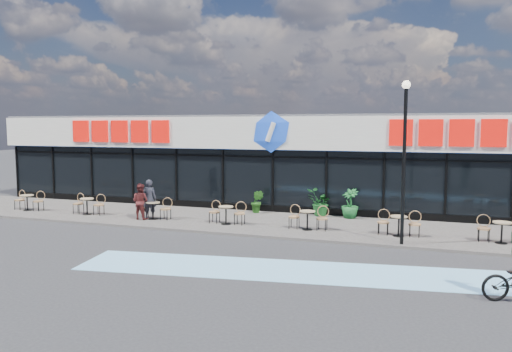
# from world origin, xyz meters

# --- Properties ---
(ground) EXTENTS (120.00, 120.00, 0.00)m
(ground) POSITION_xyz_m (0.00, 0.00, 0.00)
(ground) COLOR #28282B
(ground) RESTS_ON ground
(sidewalk) EXTENTS (44.00, 5.00, 0.10)m
(sidewalk) POSITION_xyz_m (0.00, 4.50, 0.05)
(sidewalk) COLOR #635D58
(sidewalk) RESTS_ON ground
(bike_lane) EXTENTS (14.17, 4.13, 0.01)m
(bike_lane) POSITION_xyz_m (4.00, -1.50, 0.01)
(bike_lane) COLOR #7ABCE7
(bike_lane) RESTS_ON ground
(building) EXTENTS (30.60, 6.57, 4.75)m
(building) POSITION_xyz_m (-0.00, 9.93, 2.34)
(building) COLOR black
(building) RESTS_ON ground
(lamp_post) EXTENTS (0.28, 0.28, 5.46)m
(lamp_post) POSITION_xyz_m (6.00, 2.30, 3.32)
(lamp_post) COLOR black
(lamp_post) RESTS_ON sidewalk
(bistro_set_0) EXTENTS (1.54, 0.62, 0.90)m
(bistro_set_0) POSITION_xyz_m (-11.05, 3.61, 0.56)
(bistro_set_0) COLOR tan
(bistro_set_0) RESTS_ON sidewalk
(bistro_set_1) EXTENTS (1.54, 0.62, 0.90)m
(bistro_set_1) POSITION_xyz_m (-7.67, 3.61, 0.56)
(bistro_set_1) COLOR tan
(bistro_set_1) RESTS_ON sidewalk
(bistro_set_2) EXTENTS (1.54, 0.62, 0.90)m
(bistro_set_2) POSITION_xyz_m (-4.29, 3.61, 0.56)
(bistro_set_2) COLOR tan
(bistro_set_2) RESTS_ON sidewalk
(bistro_set_3) EXTENTS (1.54, 0.62, 0.90)m
(bistro_set_3) POSITION_xyz_m (-0.92, 3.61, 0.56)
(bistro_set_3) COLOR tan
(bistro_set_3) RESTS_ON sidewalk
(bistro_set_4) EXTENTS (1.54, 0.62, 0.90)m
(bistro_set_4) POSITION_xyz_m (2.46, 3.61, 0.56)
(bistro_set_4) COLOR tan
(bistro_set_4) RESTS_ON sidewalk
(bistro_set_5) EXTENTS (1.54, 0.62, 0.90)m
(bistro_set_5) POSITION_xyz_m (5.83, 3.61, 0.56)
(bistro_set_5) COLOR tan
(bistro_set_5) RESTS_ON sidewalk
(bistro_set_6) EXTENTS (1.54, 0.62, 0.90)m
(bistro_set_6) POSITION_xyz_m (9.21, 3.61, 0.56)
(bistro_set_6) COLOR tan
(bistro_set_6) RESTS_ON sidewalk
(potted_plant_left) EXTENTS (0.59, 0.48, 1.05)m
(potted_plant_left) POSITION_xyz_m (-0.58, 6.46, 0.62)
(potted_plant_left) COLOR #215317
(potted_plant_left) RESTS_ON sidewalk
(potted_plant_mid) EXTENTS (1.42, 1.42, 1.19)m
(potted_plant_mid) POSITION_xyz_m (2.29, 6.60, 0.70)
(potted_plant_mid) COLOR #154C1C
(potted_plant_mid) RESTS_ON sidewalk
(potted_plant_right) EXTENTS (0.95, 0.95, 1.28)m
(potted_plant_right) POSITION_xyz_m (3.64, 6.51, 0.74)
(potted_plant_right) COLOR #185424
(potted_plant_right) RESTS_ON sidewalk
(patron_left) EXTENTS (0.69, 0.52, 1.70)m
(patron_left) POSITION_xyz_m (-4.51, 3.60, 0.95)
(patron_left) COLOR #22232B
(patron_left) RESTS_ON sidewalk
(patron_right) EXTENTS (0.78, 0.63, 1.53)m
(patron_right) POSITION_xyz_m (-4.78, 3.33, 0.87)
(patron_right) COLOR #4F1C1C
(patron_right) RESTS_ON sidewalk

